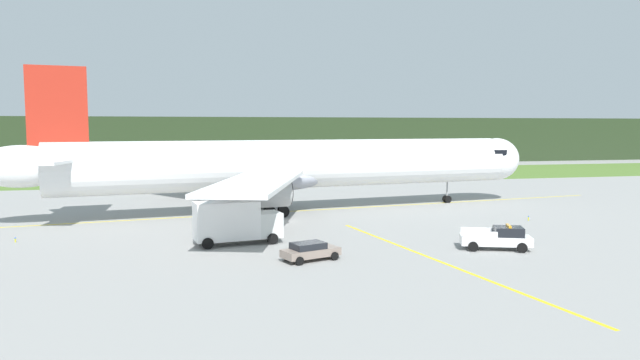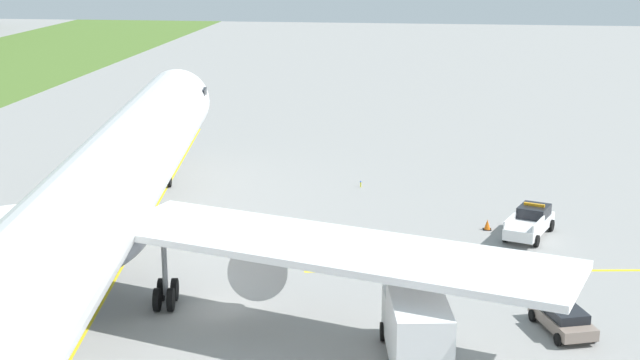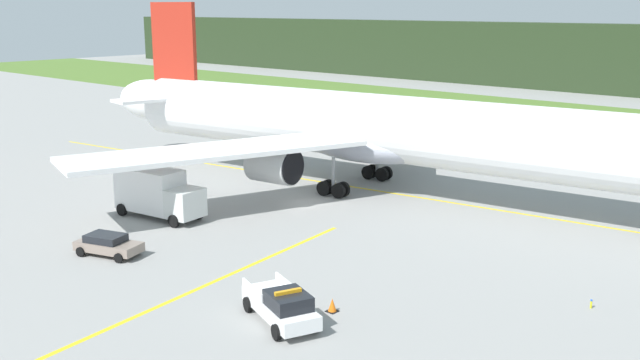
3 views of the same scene
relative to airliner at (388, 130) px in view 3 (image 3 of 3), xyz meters
The scene contains 11 objects.
ground 9.08m from the airliner, 109.33° to the right, with size 320.00×320.00×0.00m, color gray.
grass_verge 47.70m from the airliner, 92.99° to the left, with size 320.00×33.64×0.04m, color #50722C.
taxiway_centerline_main 5.18m from the airliner, ahead, with size 82.70×0.30×0.01m, color yellow.
taxiway_centerline_spur 26.65m from the airliner, 77.98° to the right, with size 30.96×0.30×0.01m, color yellow.
airliner is the anchor object (origin of this frame).
ops_pickup_truck 26.66m from the airliner, 63.83° to the right, with size 5.59×3.65×1.94m.
catering_truck 18.86m from the airliner, 114.97° to the right, with size 7.18×3.52×3.64m.
staff_car 24.42m from the airliner, 97.70° to the right, with size 4.42×2.97×1.30m.
apron_cone 24.90m from the airliner, 59.22° to the right, with size 0.55×0.55×0.69m.
taxiway_edge_light_east 25.40m from the airliner, 28.62° to the right, with size 0.12×0.12×0.49m.
taxiway_edge_light_west 28.36m from the airliner, 154.69° to the right, with size 0.12×0.12×0.41m.
Camera 3 is at (37.31, -39.46, 14.82)m, focal length 41.10 mm.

